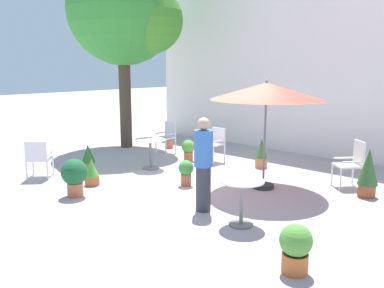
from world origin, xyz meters
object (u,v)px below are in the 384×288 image
at_px(cafe_table_1, 242,194).
at_px(potted_plant_3, 261,153).
at_px(patio_umbrella_0, 266,92).
at_px(potted_plant_4, 296,247).
at_px(cafe_table_0, 150,148).
at_px(patio_chair_3, 167,135).
at_px(potted_plant_7, 92,172).
at_px(standing_person, 203,164).
at_px(potted_plant_5, 368,172).
at_px(potted_plant_8, 169,136).
at_px(patio_chair_1, 215,142).
at_px(potted_plant_1, 186,171).
at_px(patio_chair_0, 352,161).
at_px(potted_plant_2, 88,157).
at_px(potted_plant_6, 74,175).
at_px(shade_tree, 125,9).
at_px(potted_plant_0, 188,149).
at_px(patio_chair_2, 38,157).

xyz_separation_m(cafe_table_1, potted_plant_3, (-1.80, 3.33, -0.14)).
bearing_deg(patio_umbrella_0, potted_plant_4, -50.94).
height_order(cafe_table_0, patio_chair_3, patio_chair_3).
relative_size(potted_plant_7, standing_person, 0.36).
height_order(potted_plant_5, potted_plant_8, potted_plant_5).
xyz_separation_m(patio_chair_1, potted_plant_1, (0.93, -2.08, -0.21)).
distance_m(patio_chair_1, potted_plant_3, 1.29).
height_order(cafe_table_0, patio_chair_0, patio_chair_0).
height_order(patio_chair_0, potted_plant_2, patio_chair_0).
bearing_deg(potted_plant_1, patio_chair_1, 114.14).
relative_size(potted_plant_6, potted_plant_7, 1.26).
relative_size(potted_plant_4, potted_plant_7, 1.06).
distance_m(patio_umbrella_0, potted_plant_3, 2.33).
bearing_deg(shade_tree, potted_plant_4, -24.90).
bearing_deg(potted_plant_7, potted_plant_5, 34.79).
bearing_deg(standing_person, potted_plant_1, 144.69).
bearing_deg(potted_plant_2, shade_tree, 122.01).
relative_size(cafe_table_0, patio_chair_1, 0.84).
xyz_separation_m(potted_plant_0, potted_plant_5, (4.57, 0.13, 0.17)).
xyz_separation_m(cafe_table_0, potted_plant_2, (-1.00, -1.10, -0.19)).
bearing_deg(potted_plant_6, standing_person, 24.98).
relative_size(potted_plant_1, potted_plant_3, 0.73).
bearing_deg(standing_person, patio_umbrella_0, 88.83).
xyz_separation_m(cafe_table_1, potted_plant_8, (-5.24, 3.52, -0.14)).
bearing_deg(potted_plant_5, potted_plant_6, -137.52).
bearing_deg(cafe_table_0, patio_chair_2, -117.22).
height_order(patio_chair_1, potted_plant_6, patio_chair_1).
bearing_deg(potted_plant_3, patio_chair_0, -2.94).
relative_size(potted_plant_2, potted_plant_8, 0.80).
xyz_separation_m(patio_chair_3, standing_person, (3.86, -2.87, 0.31)).
bearing_deg(potted_plant_4, potted_plant_5, 96.75).
xyz_separation_m(potted_plant_6, standing_person, (2.32, 1.08, 0.41)).
bearing_deg(potted_plant_8, potted_plant_2, -81.06).
bearing_deg(potted_plant_8, potted_plant_1, -39.16).
bearing_deg(potted_plant_7, patio_chair_2, -159.27).
height_order(patio_chair_3, potted_plant_7, patio_chair_3).
distance_m(patio_chair_0, patio_chair_1, 3.51).
bearing_deg(patio_umbrella_0, shade_tree, 171.26).
xyz_separation_m(patio_umbrella_0, potted_plant_3, (-0.96, 1.40, -1.59)).
bearing_deg(patio_chair_0, potted_plant_7, -138.69).
bearing_deg(patio_umbrella_0, patio_chair_1, 153.06).
distance_m(potted_plant_3, standing_person, 3.39).
height_order(potted_plant_0, potted_plant_1, potted_plant_0).
height_order(patio_chair_3, potted_plant_1, patio_chair_3).
xyz_separation_m(potted_plant_5, potted_plant_7, (-4.52, -3.14, -0.21)).
distance_m(cafe_table_0, cafe_table_1, 4.00).
height_order(patio_chair_1, potted_plant_5, potted_plant_5).
distance_m(cafe_table_0, potted_plant_7, 1.79).
relative_size(patio_umbrella_0, cafe_table_0, 3.01).
distance_m(potted_plant_0, potted_plant_6, 3.68).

